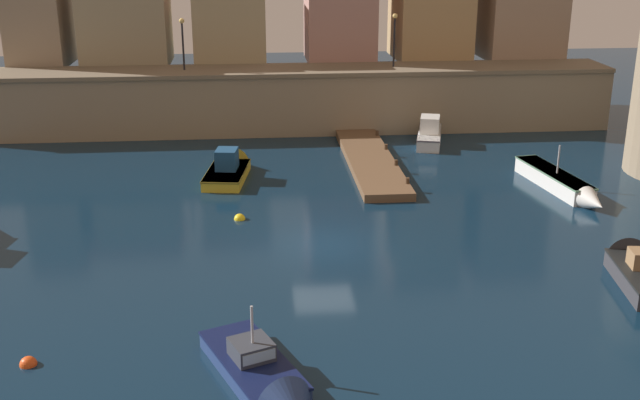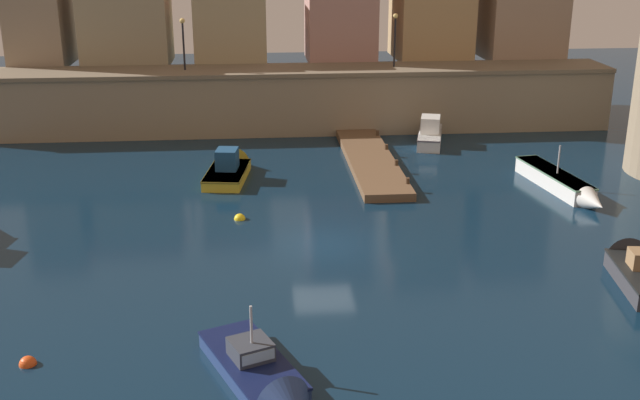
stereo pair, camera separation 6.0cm
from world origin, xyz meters
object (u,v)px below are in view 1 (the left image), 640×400
moored_boat_6 (637,267)px  mooring_buoy_0 (28,365)px  quay_lamp_1 (395,31)px  quay_lamp_0 (182,35)px  moored_boat_3 (430,132)px  moored_boat_0 (230,167)px  mooring_buoy_1 (240,219)px  moored_boat_1 (267,381)px  moored_boat_2 (562,184)px

moored_boat_6 → mooring_buoy_0: size_ratio=9.98×
quay_lamp_1 → quay_lamp_0: bearing=180.0°
quay_lamp_1 → moored_boat_3: (1.71, -3.51, -5.60)m
quay_lamp_0 → moored_boat_6: size_ratio=0.60×
moored_boat_0 → mooring_buoy_1: moored_boat_0 is taller
moored_boat_1 → quay_lamp_0: bearing=165.6°
moored_boat_0 → moored_boat_6: bearing=-124.8°
quay_lamp_1 → moored_boat_1: size_ratio=0.57×
quay_lamp_0 → moored_boat_3: quay_lamp_0 is taller
moored_boat_0 → mooring_buoy_0: moored_boat_0 is taller
quay_lamp_1 → moored_boat_2: bearing=-66.2°
quay_lamp_1 → moored_boat_2: quay_lamp_1 is taller
moored_boat_0 → moored_boat_2: (16.22, -4.34, 0.03)m
moored_boat_6 → mooring_buoy_0: (-20.82, -4.29, -0.40)m
moored_boat_2 → quay_lamp_1: bearing=-164.9°
quay_lamp_0 → moored_boat_2: bearing=-35.5°
moored_boat_2 → quay_lamp_0: bearing=-134.2°
quay_lamp_0 → mooring_buoy_1: (3.39, -15.99, -6.05)m
moored_boat_3 → moored_boat_6: bearing=-155.9°
quay_lamp_1 → moored_boat_2: 15.91m
moored_boat_6 → mooring_buoy_0: 21.26m
moored_boat_0 → moored_boat_6: 20.79m
quay_lamp_0 → moored_boat_0: 11.20m
quay_lamp_1 → moored_boat_6: 24.61m
moored_boat_2 → mooring_buoy_0: moored_boat_2 is taller
moored_boat_6 → moored_boat_3: bearing=17.5°
quay_lamp_0 → moored_boat_3: bearing=-13.4°
moored_boat_2 → moored_boat_3: (-4.29, 10.07, 0.12)m
quay_lamp_0 → moored_boat_2: (19.06, -13.58, -5.62)m
moored_boat_1 → mooring_buoy_0: size_ratio=11.09×
quay_lamp_1 → moored_boat_0: (-10.22, -9.24, -5.75)m
moored_boat_0 → moored_boat_3: (11.93, 5.73, 0.15)m
quay_lamp_0 → mooring_buoy_1: size_ratio=6.15×
quay_lamp_1 → moored_boat_1: bearing=-106.5°
moored_boat_2 → moored_boat_3: 10.95m
moored_boat_6 → quay_lamp_0: bearing=45.7°
quay_lamp_0 → moored_boat_6: 30.09m
moored_boat_0 → moored_boat_2: size_ratio=0.75×
mooring_buoy_0 → moored_boat_6: bearing=11.6°
quay_lamp_1 → mooring_buoy_1: (-9.67, -15.99, -6.15)m
moored_boat_0 → mooring_buoy_0: 19.28m
moored_boat_0 → moored_boat_1: 20.54m
moored_boat_0 → moored_boat_2: moored_boat_2 is taller
quay_lamp_1 → moored_boat_6: quay_lamp_1 is taller
moored_boat_2 → moored_boat_3: size_ratio=1.28×
moored_boat_0 → quay_lamp_0: bearing=25.2°
quay_lamp_0 → mooring_buoy_1: quay_lamp_0 is taller
moored_boat_0 → mooring_buoy_0: bearing=171.2°
quay_lamp_0 → moored_boat_1: size_ratio=0.54×
moored_boat_3 → mooring_buoy_1: bearing=152.4°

